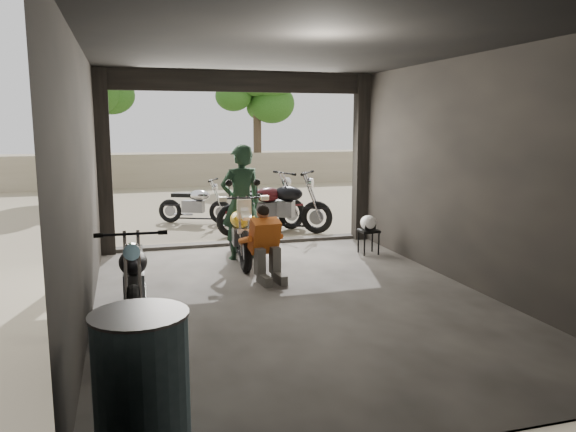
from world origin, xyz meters
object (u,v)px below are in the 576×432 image
helmet (368,223)px  oil_drum (142,385)px  outside_bike_b (263,203)px  outside_bike_c (282,201)px  outside_bike_a (195,201)px  rider (241,203)px  sign_post (423,159)px  mechanic (267,246)px  left_bike (134,272)px  main_bike (239,227)px  stool (369,234)px

helmet → oil_drum: size_ratio=0.29×
outside_bike_b → oil_drum: (-2.70, -7.58, -0.13)m
outside_bike_c → outside_bike_a: bearing=81.5°
rider → outside_bike_a: bearing=-94.5°
sign_post → outside_bike_b: bearing=167.3°
outside_bike_c → mechanic: outside_bike_c is taller
left_bike → outside_bike_b: (2.70, 4.75, 0.06)m
mechanic → oil_drum: bearing=-121.8°
outside_bike_c → oil_drum: bearing=-168.3°
mechanic → oil_drum: 4.36m
main_bike → sign_post: sign_post is taller
outside_bike_b → mechanic: 3.73m
rider → sign_post: (4.00, 1.08, 0.59)m
main_bike → rider: (0.08, 0.19, 0.38)m
stool → sign_post: sign_post is taller
outside_bike_b → mechanic: bearing=150.2°
left_bike → outside_bike_b: outside_bike_b is taller
outside_bike_b → oil_drum: bearing=143.3°
left_bike → stool: (4.00, 2.27, -0.20)m
mechanic → sign_post: size_ratio=0.46×
rider → mechanic: 1.51m
outside_bike_a → outside_bike_c: outside_bike_c is taller
outside_bike_b → sign_post: bearing=-126.9°
outside_bike_a → oil_drum: bearing=-164.5°
outside_bike_a → helmet: bearing=-123.6°
outside_bike_c → mechanic: (-1.25, -3.67, -0.11)m
helmet → main_bike: bearing=160.0°
outside_bike_a → outside_bike_c: (1.66, -1.52, 0.13)m
rider → mechanic: size_ratio=1.81×
outside_bike_a → outside_bike_b: bearing=-116.9°
main_bike → outside_bike_c: 2.79m
left_bike → sign_post: (5.80, 3.64, 0.99)m
helmet → mechanic: bearing=-168.4°
oil_drum → sign_post: sign_post is taller
outside_bike_a → outside_bike_c: bearing=-107.8°
helmet → oil_drum: oil_drum is taller
rider → stool: (2.20, -0.28, -0.60)m
main_bike → left_bike: (-1.72, -2.37, -0.02)m
main_bike → outside_bike_b: bearing=70.8°
outside_bike_c → oil_drum: 8.23m
oil_drum → sign_post: (5.80, 6.46, 1.06)m
outside_bike_a → outside_bike_c: size_ratio=0.80×
helmet → oil_drum: bearing=-145.0°
oil_drum → sign_post: size_ratio=0.44×
outside_bike_a → rider: (0.32, -3.74, 0.45)m
helmet → sign_post: size_ratio=0.12×
left_bike → sign_post: bearing=33.6°
mechanic → stool: (2.12, 1.16, -0.16)m
outside_bike_a → outside_bike_b: (1.23, -1.55, 0.12)m
main_bike → outside_bike_b: (0.98, 2.38, 0.04)m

